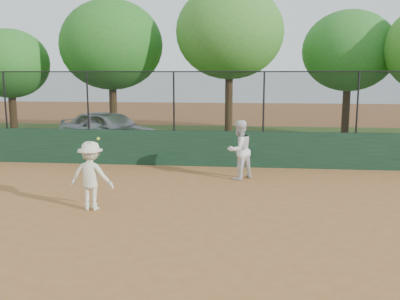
# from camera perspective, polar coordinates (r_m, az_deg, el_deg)

# --- Properties ---
(ground) EXTENTS (80.00, 80.00, 0.00)m
(ground) POSITION_cam_1_polar(r_m,az_deg,el_deg) (9.59, -6.27, -9.22)
(ground) COLOR #A26434
(ground) RESTS_ON ground
(back_wall) EXTENTS (26.00, 0.20, 1.20)m
(back_wall) POSITION_cam_1_polar(r_m,az_deg,el_deg) (15.19, -1.45, 0.22)
(back_wall) COLOR #193723
(back_wall) RESTS_ON ground
(grass_strip) EXTENTS (36.00, 12.00, 0.01)m
(grass_strip) POSITION_cam_1_polar(r_m,az_deg,el_deg) (21.17, 0.72, 1.28)
(grass_strip) COLOR #2D4A17
(grass_strip) RESTS_ON ground
(parked_car) EXTENTS (5.07, 3.89, 1.61)m
(parked_car) POSITION_cam_1_polar(r_m,az_deg,el_deg) (19.13, -11.52, 2.61)
(parked_car) COLOR #AEB1B8
(parked_car) RESTS_ON ground
(player_second) EXTENTS (1.08, 1.08, 1.76)m
(player_second) POSITION_cam_1_polar(r_m,az_deg,el_deg) (13.25, 5.05, 0.02)
(player_second) COLOR silver
(player_second) RESTS_ON ground
(player_main) EXTENTS (1.07, 0.67, 1.73)m
(player_main) POSITION_cam_1_polar(r_m,az_deg,el_deg) (10.52, -13.75, -3.23)
(player_main) COLOR beige
(player_main) RESTS_ON ground
(fence_assembly) EXTENTS (26.00, 0.06, 2.00)m
(fence_assembly) POSITION_cam_1_polar(r_m,az_deg,el_deg) (15.01, -1.58, 6.39)
(fence_assembly) COLOR black
(fence_assembly) RESTS_ON back_wall
(tree_0) EXTENTS (3.78, 3.44, 5.23)m
(tree_0) POSITION_cam_1_polar(r_m,az_deg,el_deg) (23.42, -23.18, 10.09)
(tree_0) COLOR #412C17
(tree_0) RESTS_ON ground
(tree_1) EXTENTS (4.87, 4.43, 6.56)m
(tree_1) POSITION_cam_1_polar(r_m,az_deg,el_deg) (21.92, -11.29, 13.03)
(tree_1) COLOR #483018
(tree_1) RESTS_ON ground
(tree_2) EXTENTS (4.81, 4.38, 7.02)m
(tree_2) POSITION_cam_1_polar(r_m,az_deg,el_deg) (20.49, 3.80, 14.78)
(tree_2) COLOR #462F19
(tree_2) RESTS_ON ground
(tree_3) EXTENTS (4.38, 3.98, 6.07)m
(tree_3) POSITION_cam_1_polar(r_m,az_deg,el_deg) (22.54, 18.54, 11.90)
(tree_3) COLOR #3A2513
(tree_3) RESTS_ON ground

